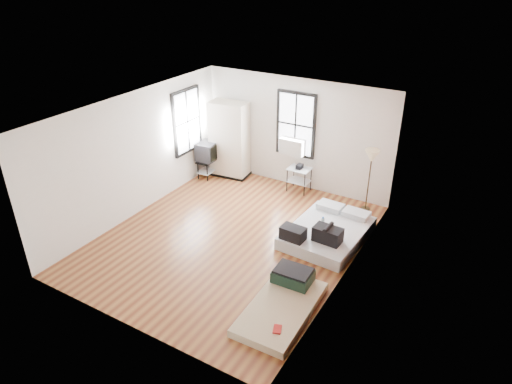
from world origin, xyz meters
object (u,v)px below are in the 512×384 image
Objects in this scene: side_table at (299,173)px; floor_lamp at (372,159)px; mattress_main at (327,232)px; wardrobe at (229,140)px; tv_stand at (208,152)px; mattress_bare at (284,300)px.

side_table is 1.95m from floor_lamp.
wardrobe is (-3.51, 1.65, 0.84)m from mattress_main.
tv_stand reaches higher than mattress_main.
floor_lamp is at bearing 86.49° from mattress_bare.
mattress_bare is at bearing -91.89° from floor_lamp.
floor_lamp is at bearing 82.50° from mattress_main.
floor_lamp is (1.79, -0.07, 0.78)m from side_table.
mattress_main is 2.78× the size of side_table.
mattress_bare is (0.18, -2.32, -0.05)m from mattress_main.
mattress_main is at bearing -100.67° from floor_lamp.
mattress_bare is at bearing -82.42° from mattress_main.
mattress_main reaches higher than mattress_bare.
mattress_main is 2.29m from side_table.
tv_stand is at bearing -169.60° from side_table.
mattress_main is at bearing -21.15° from tv_stand.
wardrobe is 2.09× the size of tv_stand.
wardrobe is 2.78× the size of side_table.
mattress_main is 1.08× the size of mattress_bare.
wardrobe is (-3.69, 3.97, 0.89)m from mattress_bare.
wardrobe reaches higher than tv_stand.
tv_stand is at bearing 165.50° from mattress_main.
floor_lamp reaches higher than mattress_main.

